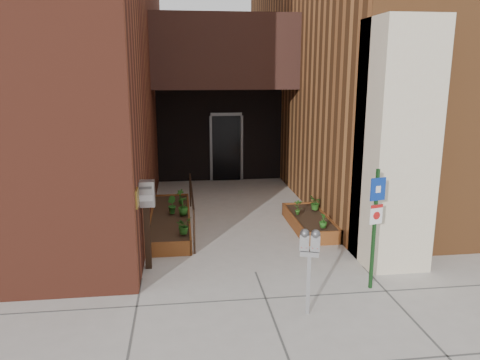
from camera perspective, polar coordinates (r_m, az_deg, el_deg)
name	(u,v)px	position (r m, az deg, el deg)	size (l,w,h in m)	color
ground	(256,272)	(8.51, 1.90, -11.16)	(80.00, 80.00, 0.00)	#9E9991
architecture	(214,19)	(14.66, -3.21, 18.97)	(20.00, 14.60, 10.00)	maroon
planter_left	(170,221)	(10.89, -8.49, -5.00)	(0.90, 3.60, 0.30)	brown
planter_right	(310,223)	(10.80, 8.48, -5.16)	(0.80, 2.20, 0.30)	brown
handrail	(192,195)	(10.67, -5.92, -1.87)	(0.04, 3.34, 0.90)	black
parking_meter	(310,249)	(6.86, 8.49, -8.29)	(0.30, 0.19, 1.31)	#949496
sign_post	(375,217)	(7.78, 16.19, -4.31)	(0.27, 0.10, 2.02)	#163D18
payment_dropbox	(146,206)	(8.44, -11.38, -3.12)	(0.33, 0.25, 1.63)	black
shrub_left_a	(184,225)	(9.51, -6.89, -5.51)	(0.31, 0.31, 0.35)	#1F5217
shrub_left_b	(172,205)	(10.86, -8.34, -3.02)	(0.22, 0.22, 0.40)	#1D5518
shrub_left_c	(183,206)	(10.73, -6.96, -3.14)	(0.23, 0.23, 0.41)	#215D1A
shrub_left_d	(180,197)	(11.58, -7.27, -2.03)	(0.20, 0.20, 0.38)	#245D1A
shrub_right_a	(323,221)	(9.95, 10.12, -4.91)	(0.17, 0.17, 0.30)	#235A19
shrub_right_b	(298,207)	(10.74, 7.09, -3.27)	(0.19, 0.19, 0.36)	#2B601B
shrub_right_c	(316,203)	(11.15, 9.20, -2.76)	(0.31, 0.31, 0.35)	#265C1A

